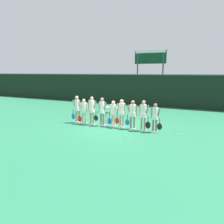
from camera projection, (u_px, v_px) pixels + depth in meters
ground_plane at (112, 127)px, 13.10m from camera, size 140.00×140.00×0.00m
fence_windscreen at (153, 90)px, 20.68m from camera, size 60.00×0.08×3.05m
scoreboard at (150, 63)px, 21.79m from camera, size 3.21×0.15×5.37m
bench_courtside at (109, 108)px, 17.62m from camera, size 1.69×0.36×0.48m
player_0 at (77, 107)px, 13.99m from camera, size 0.61×0.34×1.76m
player_1 at (84, 109)px, 13.68m from camera, size 0.66×0.39×1.61m
player_2 at (92, 108)px, 13.44m from camera, size 0.68×0.39×1.77m
player_3 at (102, 110)px, 13.16m from camera, size 0.62×0.34×1.74m
player_4 at (113, 111)px, 12.97m from camera, size 0.63×0.33×1.61m
player_5 at (122, 111)px, 12.68m from camera, size 0.65×0.37×1.73m
player_6 at (133, 112)px, 12.40m from camera, size 0.68×0.41×1.68m
player_7 at (143, 113)px, 12.02m from camera, size 0.67×0.38×1.73m
player_8 at (155, 116)px, 11.76m from camera, size 0.63×0.35×1.61m
tennis_ball_0 at (176, 134)px, 11.55m from camera, size 0.07×0.07×0.07m
tennis_ball_1 at (104, 120)px, 14.82m from camera, size 0.07×0.07×0.07m
tennis_ball_2 at (62, 130)px, 12.22m from camera, size 0.07×0.07×0.07m
tennis_ball_3 at (126, 136)px, 11.13m from camera, size 0.07×0.07×0.07m
tennis_ball_4 at (182, 135)px, 11.37m from camera, size 0.06×0.06×0.06m
tennis_ball_5 at (135, 124)px, 13.60m from camera, size 0.07×0.07×0.07m
tennis_ball_6 at (101, 119)px, 15.25m from camera, size 0.07×0.07×0.07m
tennis_ball_7 at (111, 121)px, 14.51m from camera, size 0.07×0.07×0.07m
tennis_ball_8 at (113, 129)px, 12.56m from camera, size 0.06×0.06×0.06m
tennis_ball_9 at (135, 141)px, 10.39m from camera, size 0.07×0.07×0.07m
tennis_ball_10 at (56, 127)px, 13.01m from camera, size 0.06×0.06×0.06m
tennis_ball_11 at (146, 134)px, 11.48m from camera, size 0.07×0.07×0.07m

